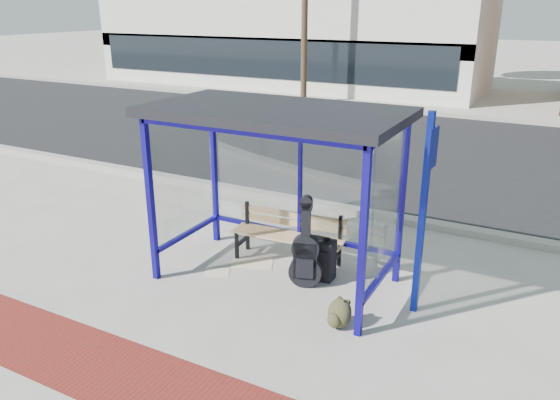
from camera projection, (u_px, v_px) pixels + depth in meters
The scene contains 16 objects.
ground at pixel (276, 279), 7.66m from camera, with size 120.00×120.00×0.00m, color #B2ADA0.
brick_paver_strip at pixel (153, 387), 5.50m from camera, with size 60.00×1.00×0.01m, color maroon.
curb_near at pixel (350, 210), 10.05m from camera, with size 60.00×0.25×0.12m, color gray.
street_asphalt at pixel (420, 151), 14.31m from camera, with size 60.00×10.00×0.00m, color black.
curb_far at pixel (459, 116), 18.53m from camera, with size 60.00×0.25×0.12m, color gray.
far_sidewalk at pixel (469, 109), 20.13m from camera, with size 60.00×4.00×0.01m, color #B2ADA0.
bus_shelter at pixel (278, 133), 7.02m from camera, with size 3.30×1.80×2.42m.
storefront_white at pixel (289, 41), 25.90m from camera, with size 18.00×6.04×4.00m.
bench at pixel (289, 233), 8.06m from camera, with size 1.71×0.54×0.80m.
guitar_bag at pixel (305, 256), 7.32m from camera, with size 0.47×0.27×1.23m.
suitcase at pixel (321, 259), 7.58m from camera, with size 0.37×0.25×0.64m.
backpack at pixel (339, 314), 6.47m from camera, with size 0.35×0.33×0.37m.
sign_post at pixel (424, 205), 6.40m from camera, with size 0.11×0.32×2.53m.
newspaper_a at pixel (246, 263), 8.13m from camera, with size 0.41×0.33×0.01m, color white.
newspaper_b at pixel (217, 273), 7.84m from camera, with size 0.35×0.28×0.01m, color white.
newspaper_c at pixel (262, 264), 8.11m from camera, with size 0.41×0.32×0.01m, color white.
Camera 1 is at (3.26, -6.01, 3.64)m, focal length 35.00 mm.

